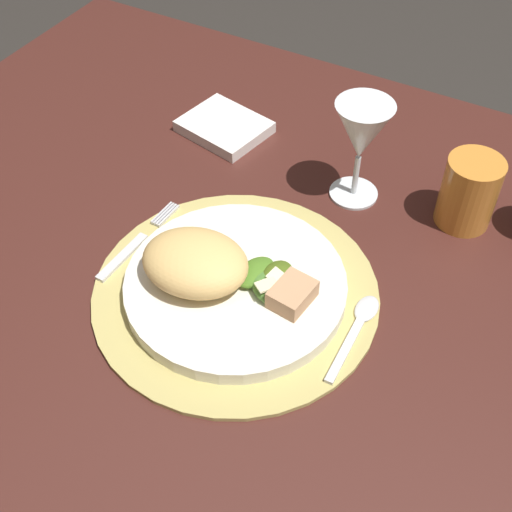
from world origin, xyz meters
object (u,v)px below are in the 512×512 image
object	(u,v)px
napkin	(224,127)
amber_tumbler	(469,192)
dining_table	(281,342)
wine_glass	(362,135)
fork	(135,244)
spoon	(359,323)
dinner_plate	(236,286)

from	to	relation	value
napkin	amber_tumbler	size ratio (longest dim) A/B	1.25
dining_table	wine_glass	world-z (taller)	wine_glass
fork	wine_glass	distance (m)	0.32
fork	amber_tumbler	bearing A→B (deg)	36.18
dining_table	spoon	xyz separation A→B (m)	(0.10, -0.02, 0.13)
fork	napkin	bearing A→B (deg)	95.85
spoon	napkin	distance (m)	0.41
spoon	amber_tumbler	bearing A→B (deg)	78.15
dining_table	amber_tumbler	xyz separation A→B (m)	(0.15, 0.22, 0.17)
fork	amber_tumbler	world-z (taller)	amber_tumbler
dining_table	napkin	xyz separation A→B (m)	(-0.22, 0.23, 0.13)
dinner_plate	spoon	bearing A→B (deg)	9.59
fork	spoon	size ratio (longest dim) A/B	1.17
fork	amber_tumbler	size ratio (longest dim) A/B	1.62
napkin	wine_glass	distance (m)	0.25
dinner_plate	napkin	world-z (taller)	dinner_plate
napkin	amber_tumbler	distance (m)	0.38
napkin	amber_tumbler	bearing A→B (deg)	-2.11
wine_glass	amber_tumbler	bearing A→B (deg)	9.07
spoon	amber_tumbler	world-z (taller)	amber_tumbler
amber_tumbler	spoon	bearing A→B (deg)	-101.85
dinner_plate	fork	size ratio (longest dim) A/B	1.68
dining_table	napkin	distance (m)	0.34
dinner_plate	fork	xyz separation A→B (m)	(-0.15, 0.00, -0.01)
dinner_plate	fork	distance (m)	0.15
wine_glass	amber_tumbler	world-z (taller)	wine_glass
dining_table	dinner_plate	world-z (taller)	dinner_plate
fork	spoon	distance (m)	0.30
napkin	wine_glass	bearing A→B (deg)	-9.17
dining_table	dinner_plate	distance (m)	0.15
dinner_plate	spoon	xyz separation A→B (m)	(0.15, 0.03, -0.01)
dinner_plate	amber_tumbler	bearing A→B (deg)	52.45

